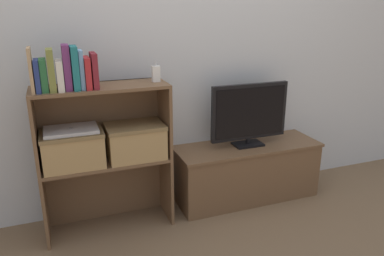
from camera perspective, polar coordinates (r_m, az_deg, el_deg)
name	(u,v)px	position (r m, az deg, el deg)	size (l,w,h in m)	color
ground_plane	(199,219)	(2.73, 1.15, -13.76)	(16.00, 16.00, 0.00)	brown
wall_back	(179,42)	(2.70, -1.93, 13.03)	(10.00, 0.05, 2.40)	silver
tv_stand	(246,171)	(2.95, 8.30, -6.53)	(1.11, 0.39, 0.44)	brown
tv	(249,113)	(2.78, 8.75, 2.22)	(0.60, 0.14, 0.47)	black
bookshelf_lower_tier	(107,182)	(2.63, -12.87, -7.96)	(0.82, 0.30, 0.49)	brown
bookshelf_upper_tier	(101,112)	(2.46, -13.67, 2.33)	(0.82, 0.30, 0.49)	brown
book_tan	(31,70)	(2.27, -23.32, 8.10)	(0.02, 0.15, 0.25)	tan
book_navy	(37,76)	(2.28, -22.51, 7.35)	(0.03, 0.14, 0.18)	navy
book_forest	(44,75)	(2.28, -21.65, 7.48)	(0.04, 0.12, 0.18)	#286638
book_olive	(51,70)	(2.27, -20.68, 8.25)	(0.04, 0.14, 0.24)	olive
book_ivory	(60,75)	(2.28, -19.49, 7.56)	(0.04, 0.15, 0.17)	silver
book_plum	(67,67)	(2.27, -18.55, 8.74)	(0.04, 0.12, 0.26)	#6B2D66
book_teal	(75,68)	(2.28, -17.42, 8.74)	(0.04, 0.15, 0.25)	#1E7075
book_skyblue	(81,70)	(2.28, -16.52, 8.52)	(0.02, 0.13, 0.22)	#709ECC
book_crimson	(87,73)	(2.29, -15.67, 8.10)	(0.03, 0.15, 0.18)	#B22328
book_maroon	(94,70)	(2.29, -14.68, 8.48)	(0.03, 0.15, 0.21)	maroon
baby_monitor	(156,74)	(2.41, -5.52, 8.22)	(0.05, 0.04, 0.13)	white
storage_basket_left	(73,147)	(2.43, -17.70, -2.77)	(0.37, 0.27, 0.22)	tan
storage_basket_right	(135,139)	(2.47, -8.63, -1.72)	(0.37, 0.27, 0.22)	tan
laptop	(71,130)	(2.39, -17.95, -0.26)	(0.32, 0.22, 0.02)	#BCBCC1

